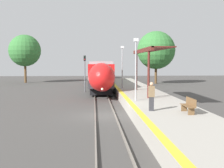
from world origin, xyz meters
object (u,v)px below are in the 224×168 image
train (99,71)px  lamppost_near (136,65)px  railway_signal (85,70)px  lamppost_mid (122,64)px  platform_bench (189,105)px  person_waiting (151,96)px

train → lamppost_near: size_ratio=9.13×
train → lamppost_near: lamppost_near is taller
railway_signal → lamppost_mid: bearing=-47.6°
platform_bench → lamppost_mid: size_ratio=0.35×
person_waiting → railway_signal: railway_signal is taller
train → lamppost_near: (2.46, -27.42, 1.43)m
train → platform_bench: train is taller
lamppost_mid → platform_bench: bearing=-81.8°
lamppost_mid → railway_signal: bearing=132.4°
lamppost_near → lamppost_mid: same height
train → railway_signal: bearing=-99.5°
platform_bench → person_waiting: (-2.06, 0.92, 0.45)m
railway_signal → lamppost_mid: size_ratio=0.99×
railway_signal → platform_bench: bearing=-72.1°
platform_bench → person_waiting: size_ratio=0.95×
train → lamppost_near: 27.57m
platform_bench → lamppost_near: (-2.33, 5.64, 2.32)m
platform_bench → lamppost_near: bearing=112.5°
platform_bench → railway_signal: bearing=107.9°
railway_signal → lamppost_near: size_ratio=0.99×
person_waiting → lamppost_mid: size_ratio=0.37×
lamppost_mid → lamppost_near: bearing=-90.0°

